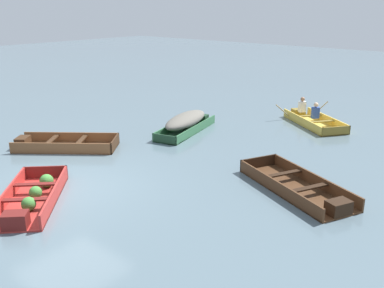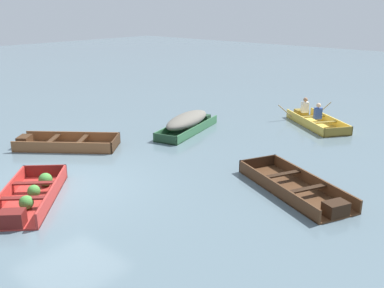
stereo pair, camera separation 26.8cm
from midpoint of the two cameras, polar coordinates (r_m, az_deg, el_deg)
The scene contains 6 objects.
ground_plane at distance 11.72m, azimuth -17.21°, elevation -5.58°, with size 80.00×80.00×0.00m, color slate.
dinghy_red_foreground at distance 11.02m, azimuth -21.19°, elevation -6.72°, with size 2.90×2.88×0.39m.
skiff_dark_varnish_near_moored at distance 11.20m, azimuth 13.42°, elevation -5.74°, with size 3.61×2.50×0.35m.
skiff_green_mid_moored at distance 15.94m, azimuth -1.27°, elevation 3.01°, with size 1.73×3.43×0.70m.
skiff_wooden_brown_far_moored at distance 14.85m, azimuth -17.44°, elevation -0.07°, with size 3.34×3.01×0.37m.
rowboat_yellow_with_crew at distance 17.71m, azimuth 15.29°, elevation 3.20°, with size 3.17×2.97×0.90m.
Camera 1 is at (9.16, -5.65, 4.56)m, focal length 40.00 mm.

